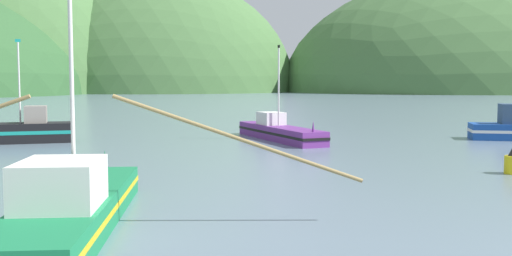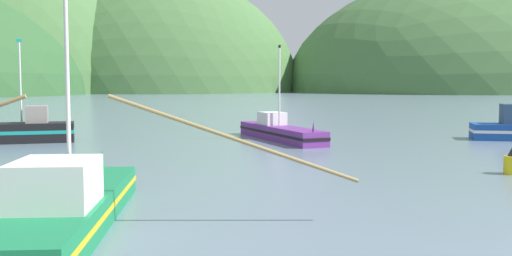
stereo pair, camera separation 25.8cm
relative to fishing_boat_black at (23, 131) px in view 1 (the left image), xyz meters
The scene contains 5 objects.
hill_far_center 216.74m from the fishing_boat_black, 44.78° to the left, with size 155.03×124.02×91.45m, color #47703D.
hill_far_left 180.85m from the fishing_boat_black, 78.63° to the left, with size 99.20×79.36×85.37m, color #47703D.
fishing_boat_black is the anchor object (origin of this frame).
fishing_boat_green 25.97m from the fishing_boat_black, 82.70° to the right, with size 16.54×11.50×7.22m.
fishing_boat_purple 17.69m from the fishing_boat_black, 10.83° to the right, with size 2.91×11.43×6.75m.
Camera 1 is at (-13.02, -9.59, 4.24)m, focal length 41.36 mm.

